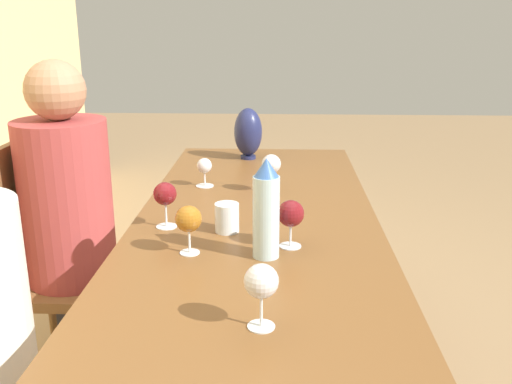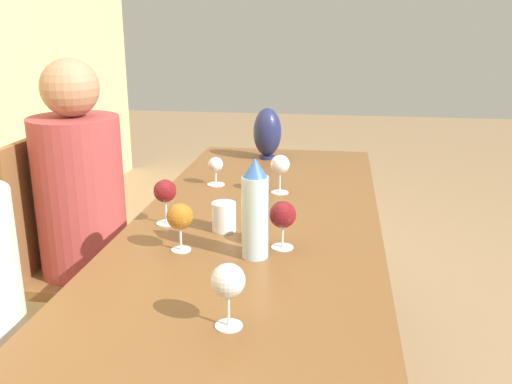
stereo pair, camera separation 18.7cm
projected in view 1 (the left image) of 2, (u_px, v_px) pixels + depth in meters
The scene contains 12 objects.
dining_table at pixel (255, 253), 1.85m from camera, with size 2.32×0.82×0.78m.
water_bottle at pixel (266, 210), 1.58m from camera, with size 0.08×0.08×0.29m.
water_tumbler at pixel (227, 218), 1.79m from camera, with size 0.08×0.08×0.09m.
vase at pixel (248, 133), 2.70m from camera, with size 0.13×0.13×0.24m.
wine_glass_0 at pixel (291, 215), 1.66m from camera, with size 0.08×0.08×0.14m.
wine_glass_1 at pixel (189, 220), 1.61m from camera, with size 0.08×0.08×0.14m.
wine_glass_2 at pixel (271, 165), 2.18m from camera, with size 0.07×0.07×0.15m.
wine_glass_3 at pixel (165, 195), 1.81m from camera, with size 0.07×0.07×0.15m.
wine_glass_4 at pixel (261, 282), 1.22m from camera, with size 0.08×0.08×0.15m.
wine_glass_5 at pixel (204, 167), 2.27m from camera, with size 0.07×0.07×0.12m.
chair_far at pixel (53, 262), 2.22m from camera, with size 0.44×0.44×0.98m.
person_far at pixel (72, 220), 2.16m from camera, with size 0.34×0.34×1.29m.
Camera 1 is at (-1.70, -0.08, 1.43)m, focal length 40.00 mm.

